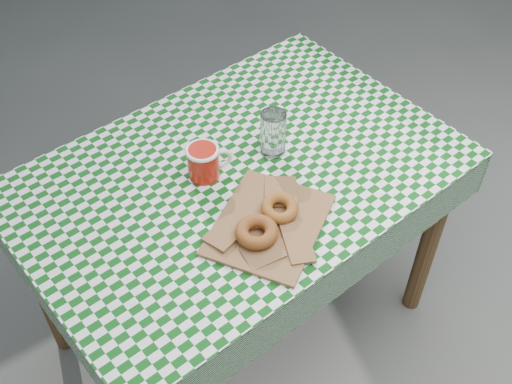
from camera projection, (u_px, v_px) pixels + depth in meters
ground at (249, 273)px, 2.40m from camera, size 60.00×60.00×0.00m
table at (241, 257)px, 1.98m from camera, size 1.23×0.87×0.75m
tablecloth at (238, 172)px, 1.71m from camera, size 1.25×0.89×0.01m
paper_bag at (269, 224)px, 1.57m from camera, size 0.40×0.38×0.02m
bagel_front at (257, 232)px, 1.51m from camera, size 0.13×0.13×0.03m
bagel_back at (280, 208)px, 1.57m from camera, size 0.10×0.10×0.03m
coffee_mug at (203, 162)px, 1.66m from camera, size 0.21×0.21×0.09m
drinking_glass at (273, 133)px, 1.72m from camera, size 0.10×0.10×0.13m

